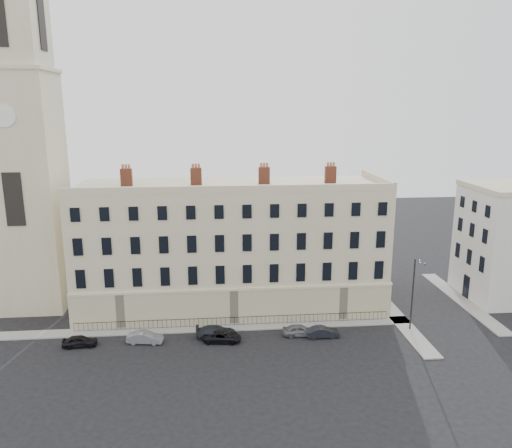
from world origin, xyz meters
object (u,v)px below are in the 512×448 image
object	(u,v)px
car_c	(216,332)
car_d	(222,337)
car_e	(300,330)
car_f	(323,332)
car_a	(80,341)
car_b	(145,337)
streetlamp	(413,291)

from	to	relation	value
car_c	car_d	xyz separation A→B (m)	(0.59, -1.05, -0.08)
car_e	car_f	distance (m)	2.45
car_c	car_a	bearing A→B (deg)	94.45
car_b	car_f	distance (m)	18.71
car_b	car_c	distance (m)	7.44
car_e	streetlamp	world-z (taller)	streetlamp
car_a	car_d	xyz separation A→B (m)	(14.59, -0.27, -0.04)
streetlamp	car_e	bearing A→B (deg)	-159.79
car_d	car_f	distance (m)	10.70
car_e	streetlamp	size ratio (longest dim) A/B	0.44
car_b	streetlamp	distance (m)	29.00
car_a	car_b	bearing A→B (deg)	-91.97
car_b	car_c	size ratio (longest dim) A/B	0.85
car_e	streetlamp	distance (m)	13.01
car_a	car_f	xyz separation A→B (m)	(25.28, -0.22, -0.01)
car_b	car_d	bearing A→B (deg)	-85.50
car_c	streetlamp	world-z (taller)	streetlamp
car_a	streetlamp	size ratio (longest dim) A/B	0.42
car_c	car_e	size ratio (longest dim) A/B	1.19
car_e	car_c	bearing A→B (deg)	90.36
car_a	car_d	size ratio (longest dim) A/B	0.87
car_e	car_f	bearing A→B (deg)	-100.14
car_a	car_d	distance (m)	14.59
streetlamp	car_a	bearing A→B (deg)	-159.78
car_a	car_c	bearing A→B (deg)	-90.39
car_c	car_d	distance (m)	1.21
car_d	car_e	bearing A→B (deg)	-79.44
car_a	car_c	distance (m)	14.01
car_b	car_f	world-z (taller)	car_b
car_e	car_b	bearing A→B (deg)	93.68
car_c	car_e	distance (m)	8.92
car_a	car_e	xyz separation A→B (m)	(22.90, 0.34, 0.03)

